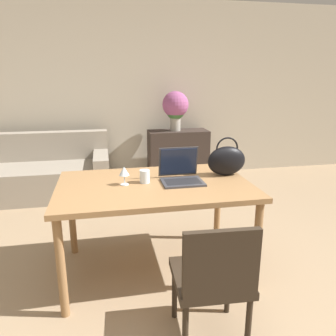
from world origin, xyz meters
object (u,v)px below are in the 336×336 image
object	(u,v)px
couch	(41,175)
drinking_glass	(145,176)
laptop	(181,172)
wine_glass	(124,172)
handbag	(227,160)
flower_vase	(175,107)
chair	(213,276)

from	to	relation	value
couch	drinking_glass	world-z (taller)	drinking_glass
laptop	drinking_glass	world-z (taller)	laptop
wine_glass	handbag	xyz separation A→B (m)	(0.87, 0.09, 0.02)
drinking_glass	laptop	bearing A→B (deg)	0.21
laptop	flower_vase	world-z (taller)	flower_vase
chair	flower_vase	bearing A→B (deg)	84.45
handbag	chair	bearing A→B (deg)	-114.01
couch	drinking_glass	size ratio (longest dim) A/B	17.90
couch	handbag	world-z (taller)	handbag
wine_glass	handbag	bearing A→B (deg)	6.03
couch	wine_glass	distance (m)	2.44
laptop	wine_glass	distance (m)	0.46
flower_vase	wine_glass	bearing A→B (deg)	-111.20
drinking_glass	handbag	xyz separation A→B (m)	(0.71, 0.07, 0.08)
wine_glass	handbag	size ratio (longest dim) A/B	0.44
chair	flower_vase	size ratio (longest dim) A/B	1.39
drinking_glass	flower_vase	world-z (taller)	flower_vase
couch	flower_vase	world-z (taller)	flower_vase
chair	handbag	size ratio (longest dim) A/B	2.51
couch	laptop	bearing A→B (deg)	-55.11
wine_glass	flower_vase	size ratio (longest dim) A/B	0.25
chair	wine_glass	bearing A→B (deg)	120.13
laptop	wine_glass	xyz separation A→B (m)	(-0.45, -0.02, 0.04)
couch	laptop	world-z (taller)	laptop
chair	laptop	xyz separation A→B (m)	(0.01, 0.89, 0.37)
handbag	flower_vase	bearing A→B (deg)	88.13
laptop	drinking_glass	bearing A→B (deg)	-179.79
couch	wine_glass	bearing A→B (deg)	-64.50
laptop	flower_vase	size ratio (longest dim) A/B	0.55
wine_glass	drinking_glass	bearing A→B (deg)	8.00
flower_vase	couch	bearing A→B (deg)	-171.22
chair	wine_glass	world-z (taller)	wine_glass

